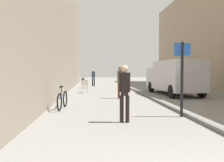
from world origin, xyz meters
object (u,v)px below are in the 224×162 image
object	(u,v)px
pedestrian_main_foreground	(93,76)
street_sign_post	(182,73)
pedestrian_mid_block	(120,80)
cafe_chair_near_window	(85,85)
cafe_chair_by_doorway	(84,82)
delivery_van	(174,76)
bicycle_leaning	(62,100)
pedestrian_far_crossing	(125,89)

from	to	relation	value
pedestrian_main_foreground	street_sign_post	bearing A→B (deg)	-79.46
pedestrian_mid_block	cafe_chair_near_window	world-z (taller)	pedestrian_mid_block
pedestrian_mid_block	cafe_chair_by_doorway	distance (m)	8.54
delivery_van	bicycle_leaning	distance (m)	8.54
delivery_van	pedestrian_main_foreground	bearing A→B (deg)	117.82
pedestrian_main_foreground	street_sign_post	world-z (taller)	street_sign_post
pedestrian_main_foreground	cafe_chair_by_doorway	size ratio (longest dim) A/B	1.86
cafe_chair_near_window	cafe_chair_by_doorway	world-z (taller)	same
pedestrian_main_foreground	cafe_chair_near_window	bearing A→B (deg)	-95.39
pedestrian_far_crossing	cafe_chair_by_doorway	distance (m)	14.42
cafe_chair_near_window	pedestrian_mid_block	bearing A→B (deg)	118.16
delivery_van	street_sign_post	distance (m)	7.65
delivery_van	bicycle_leaning	bearing A→B (deg)	-145.37
pedestrian_mid_block	pedestrian_main_foreground	bearing A→B (deg)	-72.92
pedestrian_far_crossing	cafe_chair_near_window	world-z (taller)	pedestrian_far_crossing
pedestrian_main_foreground	street_sign_post	size ratio (longest dim) A/B	0.67
pedestrian_main_foreground	delivery_van	bearing A→B (deg)	-58.89
bicycle_leaning	cafe_chair_near_window	world-z (taller)	bicycle_leaning
pedestrian_far_crossing	delivery_van	distance (m)	9.14
cafe_chair_near_window	cafe_chair_by_doorway	distance (m)	4.58
pedestrian_mid_block	delivery_van	distance (m)	4.26
pedestrian_mid_block	pedestrian_far_crossing	xyz separation A→B (m)	(-0.60, -6.13, -0.04)
delivery_van	cafe_chair_by_doorway	bearing A→B (deg)	131.32
delivery_van	pedestrian_far_crossing	bearing A→B (deg)	-122.43
pedestrian_far_crossing	bicycle_leaning	bearing A→B (deg)	-41.47
pedestrian_far_crossing	bicycle_leaning	world-z (taller)	pedestrian_far_crossing
cafe_chair_near_window	street_sign_post	bearing A→B (deg)	109.12
delivery_van	cafe_chair_near_window	bearing A→B (deg)	160.50
street_sign_post	bicycle_leaning	xyz separation A→B (m)	(-4.37, 2.05, -1.16)
bicycle_leaning	cafe_chair_by_doorway	distance (m)	11.56
street_sign_post	cafe_chair_near_window	distance (m)	9.80
delivery_van	pedestrian_mid_block	bearing A→B (deg)	-157.45
cafe_chair_by_doorway	bicycle_leaning	bearing A→B (deg)	29.44
pedestrian_mid_block	cafe_chair_near_window	xyz separation A→B (m)	(-2.19, 3.60, -0.53)
delivery_van	bicycle_leaning	xyz separation A→B (m)	(-6.70, -5.24, -0.84)
pedestrian_main_foreground	pedestrian_mid_block	world-z (taller)	pedestrian_mid_block
bicycle_leaning	delivery_van	bearing A→B (deg)	43.50
cafe_chair_by_doorway	pedestrian_main_foreground	bearing A→B (deg)	-167.45
delivery_van	street_sign_post	bearing A→B (deg)	-111.13
cafe_chair_near_window	delivery_van	bearing A→B (deg)	160.77
pedestrian_main_foreground	bicycle_leaning	size ratio (longest dim) A/B	0.99
pedestrian_far_crossing	pedestrian_main_foreground	bearing A→B (deg)	-77.76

